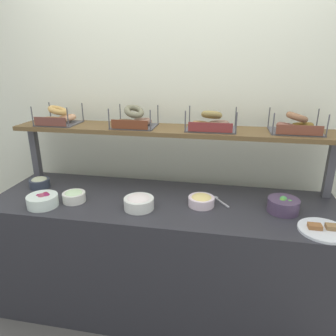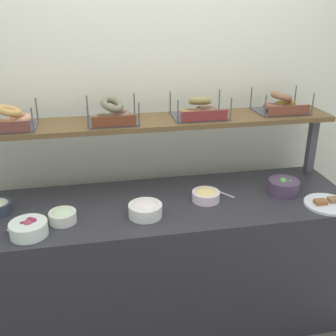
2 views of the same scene
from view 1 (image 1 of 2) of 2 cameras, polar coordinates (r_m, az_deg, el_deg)
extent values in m
plane|color=#595651|center=(2.53, -0.83, -23.75)|extent=(8.00, 8.00, 0.00)
cube|color=white|center=(2.44, 1.63, 6.93)|extent=(3.46, 0.06, 2.40)
cube|color=#2D2D33|center=(2.26, -0.88, -15.86)|extent=(2.26, 0.70, 0.85)
cube|color=#4C4C51|center=(2.62, -23.34, 2.79)|extent=(0.05, 0.05, 0.40)
cube|color=#4C4C51|center=(2.29, 27.83, -0.13)|extent=(0.05, 0.05, 0.40)
cube|color=brown|center=(2.16, 0.45, 7.03)|extent=(2.22, 0.32, 0.03)
cylinder|color=white|center=(1.93, -5.40, -6.52)|extent=(0.19, 0.19, 0.07)
ellipsoid|color=white|center=(1.92, -5.43, -5.72)|extent=(0.15, 0.15, 0.05)
cylinder|color=#4D3C57|center=(2.01, 20.54, -6.49)|extent=(0.19, 0.19, 0.08)
sphere|color=#528D46|center=(2.00, 20.79, -5.68)|extent=(0.04, 0.04, 0.04)
sphere|color=#4E9946|center=(1.99, 21.60, -5.92)|extent=(0.03, 0.03, 0.03)
sphere|color=#4DA051|center=(2.01, 20.54, -5.56)|extent=(0.05, 0.05, 0.05)
sphere|color=#57A23A|center=(1.99, 20.39, -5.81)|extent=(0.04, 0.04, 0.04)
cylinder|color=white|center=(2.11, -16.97, -5.16)|extent=(0.15, 0.15, 0.06)
ellipsoid|color=beige|center=(2.10, -17.04, -4.53)|extent=(0.11, 0.11, 0.04)
cylinder|color=white|center=(1.98, 6.18, -6.14)|extent=(0.17, 0.17, 0.06)
ellipsoid|color=#F7DE7F|center=(1.97, 6.21, -5.51)|extent=(0.13, 0.13, 0.04)
cylinder|color=white|center=(2.11, -22.19, -5.64)|extent=(0.19, 0.19, 0.07)
sphere|color=#8B204C|center=(2.10, -21.58, -4.92)|extent=(0.05, 0.05, 0.05)
sphere|color=#9D3E55|center=(2.10, -22.30, -5.04)|extent=(0.05, 0.05, 0.05)
sphere|color=maroon|center=(2.12, -21.70, -4.68)|extent=(0.04, 0.04, 0.04)
sphere|color=#8B2047|center=(2.11, -22.85, -4.91)|extent=(0.04, 0.04, 0.04)
cylinder|color=#333B4A|center=(2.42, -22.64, -2.62)|extent=(0.14, 0.14, 0.06)
ellipsoid|color=#BBC49A|center=(2.41, -22.72, -2.05)|extent=(0.11, 0.11, 0.04)
cylinder|color=white|center=(1.89, 26.82, -10.25)|extent=(0.27, 0.27, 0.01)
cube|color=#935D32|center=(1.87, 25.53, -9.71)|extent=(0.07, 0.05, 0.02)
cube|color=olive|center=(1.91, 28.19, -9.60)|extent=(0.07, 0.05, 0.02)
cube|color=#B7B7BC|center=(2.03, 10.06, -6.39)|extent=(0.09, 0.12, 0.01)
ellipsoid|color=#B7B7BC|center=(2.09, 8.67, -5.38)|extent=(0.04, 0.03, 0.01)
cube|color=#B7B7BC|center=(2.26, -21.53, -4.77)|extent=(0.07, 0.13, 0.01)
ellipsoid|color=#B7B7BC|center=(2.22, -23.51, -5.42)|extent=(0.04, 0.03, 0.01)
cube|color=#4C4C51|center=(2.42, -19.45, 7.78)|extent=(0.28, 0.24, 0.01)
cylinder|color=#4C4C51|center=(2.39, -23.82, 8.70)|extent=(0.01, 0.01, 0.14)
cylinder|color=#4C4C51|center=(2.25, -18.05, 8.81)|extent=(0.01, 0.01, 0.14)
cylinder|color=#4C4C51|center=(2.58, -21.00, 9.75)|extent=(0.01, 0.01, 0.14)
cylinder|color=#4C4C51|center=(2.45, -15.52, 9.87)|extent=(0.01, 0.01, 0.14)
cube|color=brown|center=(2.32, -21.00, 8.01)|extent=(0.24, 0.01, 0.06)
torus|color=tan|center=(2.42, -20.89, 8.29)|extent=(0.14, 0.15, 0.05)
torus|color=tan|center=(2.43, -18.25, 8.77)|extent=(0.15, 0.15, 0.06)
torus|color=tan|center=(2.41, -19.70, 10.01)|extent=(0.17, 0.16, 0.08)
cube|color=#4C4C51|center=(2.20, -6.18, 7.68)|extent=(0.30, 0.24, 0.01)
cylinder|color=#4C4C51|center=(2.13, -10.88, 8.85)|extent=(0.01, 0.01, 0.14)
cylinder|color=#4C4C51|center=(2.04, -3.29, 8.72)|extent=(0.01, 0.01, 0.14)
cylinder|color=#4C4C51|center=(2.34, -8.84, 9.91)|extent=(0.01, 0.01, 0.14)
cylinder|color=#4C4C51|center=(2.26, -1.88, 9.80)|extent=(0.01, 0.01, 0.14)
cube|color=brown|center=(2.08, -7.17, 7.97)|extent=(0.25, 0.01, 0.06)
torus|color=brown|center=(2.18, -7.75, 8.27)|extent=(0.19, 0.19, 0.05)
torus|color=#88624F|center=(2.22, -4.83, 8.56)|extent=(0.19, 0.19, 0.05)
torus|color=#706E53|center=(2.18, -6.28, 10.35)|extent=(0.20, 0.20, 0.10)
cube|color=#4C4C51|center=(2.12, 7.96, 7.16)|extent=(0.33, 0.24, 0.01)
cylinder|color=#4C4C51|center=(2.01, 3.22, 8.56)|extent=(0.01, 0.01, 0.14)
cylinder|color=#4C4C51|center=(1.99, 12.53, 8.04)|extent=(0.01, 0.01, 0.14)
cylinder|color=#4C4C51|center=(2.23, 4.01, 9.65)|extent=(0.01, 0.01, 0.14)
cylinder|color=#4C4C51|center=(2.22, 12.41, 9.19)|extent=(0.01, 0.01, 0.14)
cube|color=maroon|center=(2.00, 7.81, 7.46)|extent=(0.28, 0.01, 0.06)
torus|color=#987043|center=(2.09, 6.34, 7.96)|extent=(0.20, 0.20, 0.06)
torus|color=#8F6C58|center=(2.15, 9.39, 8.07)|extent=(0.20, 0.20, 0.05)
torus|color=#998548|center=(2.10, 8.08, 9.71)|extent=(0.16, 0.17, 0.08)
cube|color=#4C4C51|center=(2.19, 22.43, 6.23)|extent=(0.32, 0.24, 0.01)
cylinder|color=#4C4C51|center=(2.03, 18.90, 7.67)|extent=(0.01, 0.01, 0.14)
cylinder|color=#4C4C51|center=(2.10, 27.44, 6.89)|extent=(0.01, 0.01, 0.14)
cylinder|color=#4C4C51|center=(2.26, 18.17, 8.84)|extent=(0.01, 0.01, 0.14)
cylinder|color=#4C4C51|center=(2.32, 25.94, 8.12)|extent=(0.01, 0.01, 0.14)
cube|color=brown|center=(2.06, 23.16, 6.45)|extent=(0.28, 0.01, 0.06)
torus|color=brown|center=(2.14, 21.20, 7.12)|extent=(0.19, 0.19, 0.06)
torus|color=olive|center=(2.22, 23.60, 7.16)|extent=(0.20, 0.20, 0.06)
torus|color=#8E6141|center=(2.17, 22.75, 8.68)|extent=(0.17, 0.17, 0.08)
camera|label=2|loc=(0.85, -106.50, 12.45)|focal=43.86mm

